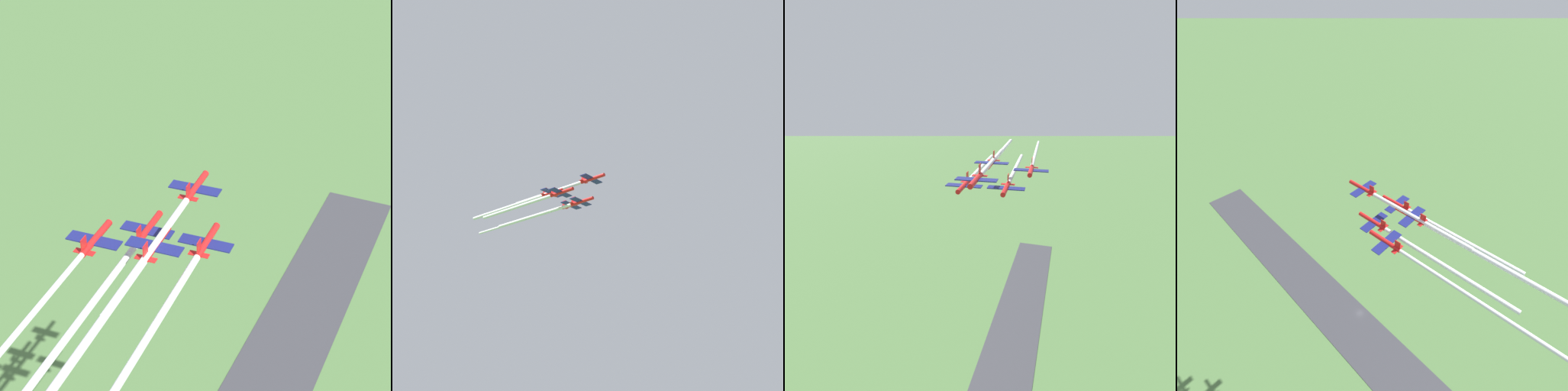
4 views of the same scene
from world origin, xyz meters
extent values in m
cylinder|color=red|center=(13.49, -12.76, 111.87)|extent=(11.14, 2.94, 1.35)
cube|color=navy|center=(14.22, -12.87, 111.87)|extent=(4.41, 10.64, 0.22)
cube|color=red|center=(17.99, -13.42, 113.56)|extent=(1.97, 0.45, 2.70)
cube|color=red|center=(17.99, -13.42, 111.87)|extent=(1.91, 4.09, 0.15)
cylinder|color=red|center=(22.74, -20.18, 107.04)|extent=(11.14, 2.94, 1.35)
cube|color=navy|center=(23.47, -20.29, 107.04)|extent=(4.41, 10.64, 0.22)
cube|color=red|center=(27.24, -20.84, 108.73)|extent=(1.97, 0.45, 2.70)
cube|color=red|center=(27.24, -20.84, 107.04)|extent=(1.91, 4.09, 0.15)
cylinder|color=red|center=(24.47, -8.29, 106.98)|extent=(11.14, 2.94, 1.35)
cube|color=navy|center=(25.20, -8.40, 106.98)|extent=(4.41, 10.64, 0.22)
cube|color=red|center=(28.97, -8.95, 108.67)|extent=(1.97, 0.45, 2.70)
cube|color=red|center=(28.97, -8.95, 106.98)|extent=(1.91, 4.09, 0.15)
cylinder|color=red|center=(31.98, -27.61, 109.93)|extent=(11.14, 2.94, 1.35)
cube|color=navy|center=(32.71, -27.72, 109.93)|extent=(4.41, 10.64, 0.22)
cube|color=red|center=(36.48, -28.27, 111.62)|extent=(1.97, 0.45, 2.70)
cube|color=red|center=(36.48, -28.27, 109.93)|extent=(1.91, 4.09, 0.15)
cylinder|color=red|center=(33.72, -15.71, 111.64)|extent=(11.14, 2.94, 1.35)
cube|color=navy|center=(34.45, -15.82, 111.64)|extent=(4.41, 10.64, 0.22)
cube|color=red|center=(38.22, -16.37, 113.33)|extent=(1.97, 0.45, 2.70)
cube|color=red|center=(38.22, -16.37, 111.64)|extent=(1.91, 4.09, 0.15)
cylinder|color=white|center=(36.69, -16.15, 111.87)|extent=(35.64, 6.44, 1.27)
cylinder|color=white|center=(49.19, -24.05, 107.04)|extent=(42.15, 7.39, 1.28)
cylinder|color=white|center=(49.21, -11.90, 106.98)|extent=(38.72, 6.91, 1.30)
cylinder|color=white|center=(60.46, -19.62, 111.64)|extent=(42.73, 7.57, 1.37)
camera|label=1|loc=(139.32, 14.31, 190.84)|focal=70.00mm
camera|label=2|loc=(-81.11, 149.88, 26.26)|focal=50.00mm
camera|label=3|loc=(-56.94, -19.00, 131.66)|focal=28.00mm
camera|label=4|loc=(62.13, -79.47, 175.17)|focal=28.00mm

